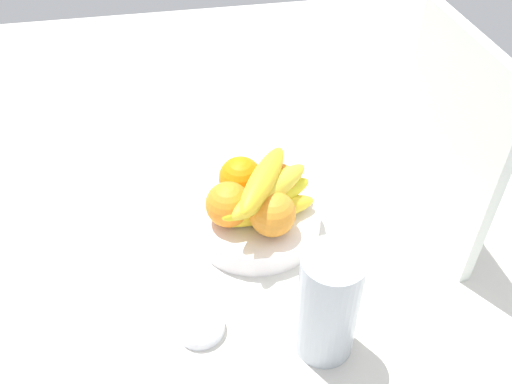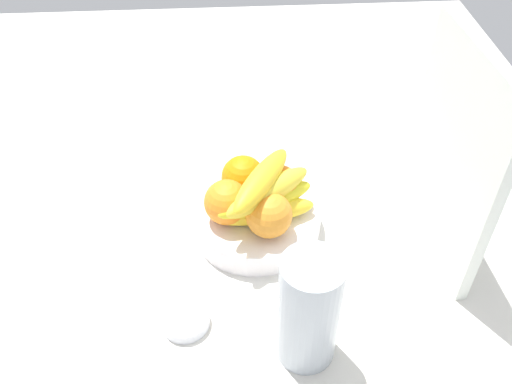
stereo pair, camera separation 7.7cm
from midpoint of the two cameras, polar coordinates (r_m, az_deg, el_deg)
The scene contains 10 objects.
ground_plane at distance 101.17cm, azimuth -3.41°, elevation -3.98°, with size 180.00×140.00×3.00cm, color silver.
fruit_bowl at distance 97.76cm, azimuth -2.27°, elevation -2.81°, with size 22.49×22.49×4.58cm, color white.
orange_front_left at distance 96.45cm, azimuth -4.05°, elevation 1.31°, with size 7.61×7.61×7.61cm, color orange.
orange_front_right at distance 91.79cm, azimuth -5.25°, elevation -1.36°, with size 7.61×7.61×7.61cm, color orange.
orange_center at distance 89.86cm, azimuth -0.77°, elevation -2.33°, with size 7.61×7.61×7.61cm, color orange.
orange_back_left at distance 95.00cm, azimuth -0.11°, elevation 0.68°, with size 7.61×7.61×7.61cm, color orange.
banana_bunch at distance 90.84cm, azimuth -1.37°, elevation -0.43°, with size 16.61×17.45×10.60cm.
cutting_board at distance 92.40cm, azimuth 16.76°, elevation 4.90°, with size 28.00×1.80×36.00cm, color white.
thermos_tumbler at distance 77.27cm, azimuth 4.47°, elevation -11.52°, with size 8.51×8.51×18.72cm, color #AEB7C1.
jar_lid at distance 86.19cm, azimuth -8.34°, elevation -13.50°, with size 7.28×7.28×1.75cm, color white.
Camera 1 is at (69.05, -10.29, 71.71)cm, focal length 39.26 mm.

